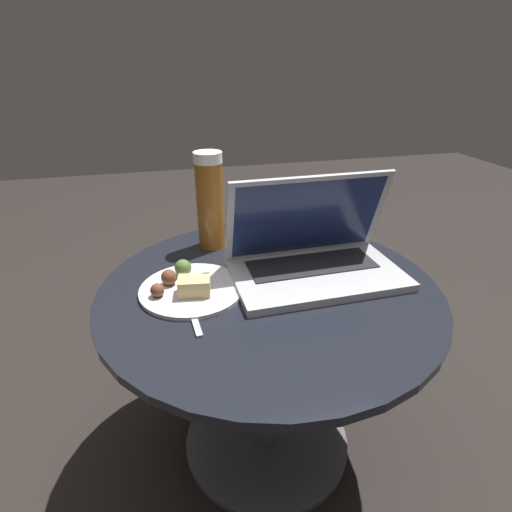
% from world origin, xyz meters
% --- Properties ---
extents(ground_plane, '(6.00, 6.00, 0.00)m').
position_xyz_m(ground_plane, '(0.00, 0.00, 0.00)').
color(ground_plane, black).
extents(table, '(0.74, 0.74, 0.49)m').
position_xyz_m(table, '(0.00, 0.00, 0.36)').
color(table, '#515156').
rests_on(table, ground_plane).
extents(laptop, '(0.38, 0.22, 0.22)m').
position_xyz_m(laptop, '(0.11, 0.03, 0.54)').
color(laptop, '#B2B2B7').
rests_on(laptop, table).
extents(beer_glass, '(0.07, 0.07, 0.25)m').
position_xyz_m(beer_glass, '(-0.09, 0.23, 0.61)').
color(beer_glass, brown).
rests_on(beer_glass, table).
extents(snack_plate, '(0.22, 0.22, 0.05)m').
position_xyz_m(snack_plate, '(-0.17, 0.02, 0.50)').
color(snack_plate, silver).
rests_on(snack_plate, table).
extents(fork, '(0.03, 0.20, 0.01)m').
position_xyz_m(fork, '(-0.18, -0.03, 0.49)').
color(fork, '#B2B2B7').
rests_on(fork, table).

